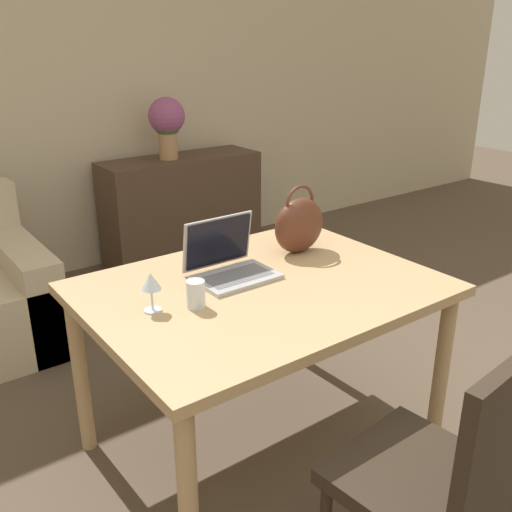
% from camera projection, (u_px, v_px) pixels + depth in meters
% --- Properties ---
extents(wall_back, '(10.00, 0.06, 2.70)m').
position_uv_depth(wall_back, '(38.00, 81.00, 3.72)').
color(wall_back, beige).
rests_on(wall_back, ground_plane).
extents(dining_table, '(1.29, 0.98, 0.75)m').
position_uv_depth(dining_table, '(261.00, 304.00, 2.17)').
color(dining_table, tan).
rests_on(dining_table, ground_plane).
extents(chair, '(0.48, 0.48, 0.93)m').
position_uv_depth(chair, '(448.00, 473.00, 1.54)').
color(chair, '#2D2319').
rests_on(chair, ground_plane).
extents(sideboard, '(1.19, 0.40, 0.79)m').
position_uv_depth(sideboard, '(182.00, 209.00, 4.31)').
color(sideboard, '#4C3828').
rests_on(sideboard, ground_plane).
extents(laptop, '(0.31, 0.25, 0.22)m').
position_uv_depth(laptop, '(228.00, 260.00, 2.21)').
color(laptop, '#ADADB2').
rests_on(laptop, dining_table).
extents(drinking_glass, '(0.06, 0.06, 0.10)m').
position_uv_depth(drinking_glass, '(196.00, 294.00, 1.95)').
color(drinking_glass, silver).
rests_on(drinking_glass, dining_table).
extents(wine_glass, '(0.07, 0.07, 0.14)m').
position_uv_depth(wine_glass, '(151.00, 283.00, 1.90)').
color(wine_glass, silver).
rests_on(wine_glass, dining_table).
extents(handbag, '(0.25, 0.12, 0.30)m').
position_uv_depth(handbag, '(299.00, 224.00, 2.43)').
color(handbag, '#592D1E').
rests_on(handbag, dining_table).
extents(flower_vase, '(0.26, 0.26, 0.43)m').
position_uv_depth(flower_vase, '(167.00, 121.00, 4.01)').
color(flower_vase, tan).
rests_on(flower_vase, sideboard).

